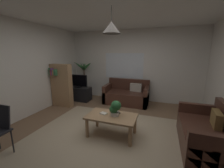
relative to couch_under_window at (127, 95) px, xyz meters
name	(u,v)px	position (x,y,z in m)	size (l,w,h in m)	color
floor	(108,133)	(0.07, -2.03, -0.29)	(4.80, 5.00, 0.02)	brown
rug	(104,137)	(0.07, -2.23, -0.27)	(3.12, 2.75, 0.01)	tan
wall_back	(132,66)	(0.07, 0.50, 1.01)	(4.92, 0.06, 2.58)	silver
wall_left	(21,71)	(-2.37, -2.03, 1.01)	(0.06, 5.00, 2.58)	silver
ceiling	(107,7)	(0.07, -2.03, 2.31)	(4.80, 5.00, 0.02)	white
window_pane	(124,66)	(-0.24, 0.47, 1.00)	(1.45, 0.01, 0.93)	white
couch_under_window	(127,95)	(0.00, 0.00, 0.00)	(1.51, 0.82, 0.82)	#47281E
couch_right_side	(208,135)	(1.99, -1.92, 0.00)	(0.82, 1.43, 0.82)	#47281E
coffee_table	(112,119)	(0.19, -2.10, 0.10)	(1.04, 0.60, 0.45)	#A87F56
book_on_table_0	(104,113)	(-0.01, -2.08, 0.19)	(0.14, 0.11, 0.02)	beige
remote_on_table_0	(118,114)	(0.29, -2.00, 0.19)	(0.05, 0.16, 0.02)	black
potted_plant_on_table	(115,108)	(0.26, -2.08, 0.35)	(0.24, 0.21, 0.33)	beige
tv_stand	(79,94)	(-1.79, -0.28, -0.03)	(0.90, 0.44, 0.50)	black
tv	(78,81)	(-1.79, -0.30, 0.46)	(0.75, 0.16, 0.47)	black
potted_palm_corner	(84,79)	(-1.83, 0.23, 0.43)	(0.68, 0.78, 1.48)	#4C4C51
bookshelf_corner	(61,85)	(-1.97, -0.98, 0.44)	(0.70, 0.31, 1.40)	#A87F56
pendant_lamp	(111,27)	(0.19, -2.10, 1.93)	(0.34, 0.34, 0.48)	black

